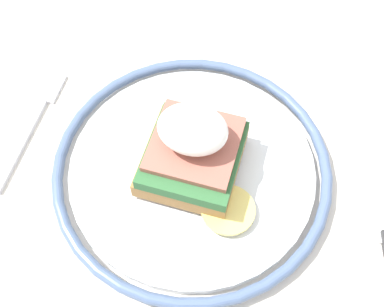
{
  "coord_description": "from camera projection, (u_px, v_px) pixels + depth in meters",
  "views": [
    {
      "loc": [
        0.06,
        -0.16,
        1.14
      ],
      "look_at": [
        0.01,
        0.04,
        0.78
      ],
      "focal_mm": 45.0,
      "sensor_mm": 36.0,
      "label": 1
    }
  ],
  "objects": [
    {
      "name": "sandwich",
      "position": [
        193.0,
        150.0,
        0.4
      ],
      "size": [
        0.11,
        0.1,
        0.07
      ],
      "color": "#9E703D",
      "rests_on": "plate"
    },
    {
      "name": "dining_table",
      "position": [
        175.0,
        247.0,
        0.51
      ],
      "size": [
        1.06,
        0.91,
        0.75
      ],
      "color": "beige",
      "rests_on": "ground_plane"
    },
    {
      "name": "plate",
      "position": [
        192.0,
        169.0,
        0.43
      ],
      "size": [
        0.25,
        0.25,
        0.02
      ],
      "color": "silver",
      "rests_on": "dining_table"
    },
    {
      "name": "fork",
      "position": [
        32.0,
        122.0,
        0.47
      ],
      "size": [
        0.02,
        0.14,
        0.0
      ],
      "color": "silver",
      "rests_on": "dining_table"
    }
  ]
}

